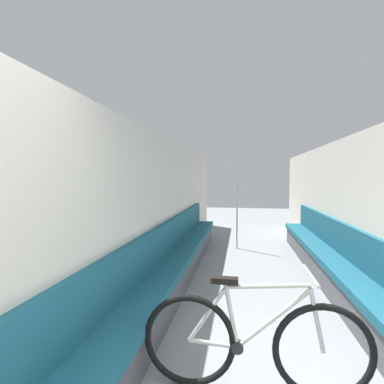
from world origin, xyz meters
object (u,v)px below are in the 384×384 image
at_px(bench_seat_row_left, 177,262).
at_px(grab_pole_near, 237,201).
at_px(bicycle, 254,343).
at_px(bench_seat_row_right, 338,270).

distance_m(bench_seat_row_left, grab_pole_near, 2.60).
height_order(bench_seat_row_left, bicycle, bench_seat_row_left).
relative_size(bench_seat_row_right, bicycle, 3.95).
xyz_separation_m(bench_seat_row_right, grab_pole_near, (-1.43, 2.33, 0.75)).
height_order(bench_seat_row_left, bench_seat_row_right, same).
bearing_deg(bench_seat_row_right, bicycle, -119.28).
relative_size(bench_seat_row_left, bench_seat_row_right, 1.00).
bearing_deg(bench_seat_row_right, grab_pole_near, 121.44).
height_order(bench_seat_row_left, grab_pole_near, grab_pole_near).
distance_m(bench_seat_row_right, grab_pole_near, 2.84).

